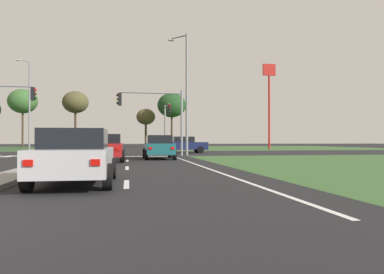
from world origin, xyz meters
name	(u,v)px	position (x,y,z in m)	size (l,w,h in m)	color
ground_plane	(88,154)	(0.00, 30.00, 0.00)	(200.00, 200.00, 0.00)	black
grass_verge_far_right	(262,148)	(25.50, 54.50, 0.00)	(35.00, 35.00, 0.01)	#385B2D
median_island_near	(40,168)	(0.00, 11.00, 0.07)	(1.20, 22.00, 0.14)	gray
median_island_far	(105,148)	(0.00, 55.00, 0.07)	(1.20, 36.00, 0.14)	gray
lane_dash_near	(126,184)	(3.50, 5.24, 0.01)	(0.14, 2.00, 0.01)	silver
lane_dash_second	(127,168)	(3.50, 11.24, 0.01)	(0.14, 2.00, 0.01)	silver
lane_dash_third	(127,161)	(3.50, 17.24, 0.01)	(0.14, 2.00, 0.01)	silver
edge_line_right	(200,166)	(6.85, 12.00, 0.01)	(0.14, 24.00, 0.01)	silver
stop_bar_near	(132,156)	(3.80, 23.00, 0.01)	(6.40, 0.50, 0.01)	silver
crosswalk_bar_second	(9,156)	(-5.25, 24.80, 0.01)	(0.70, 2.80, 0.01)	silver
crosswalk_bar_third	(25,156)	(-4.10, 24.80, 0.01)	(0.70, 2.80, 0.01)	silver
crosswalk_bar_fourth	(41,156)	(-2.95, 24.80, 0.01)	(0.70, 2.80, 0.01)	silver
crosswalk_bar_fifth	(57,156)	(-1.80, 24.80, 0.01)	(0.70, 2.80, 0.01)	silver
car_grey_near	(90,143)	(-2.18, 53.84, 0.82)	(1.97, 4.17, 1.61)	slate
car_red_second	(106,147)	(2.32, 16.81, 0.79)	(2.02, 4.63, 1.54)	#A31919
car_teal_third	(159,147)	(5.49, 19.07, 0.77)	(1.95, 4.16, 1.52)	#19565B
car_silver_fourth	(76,156)	(2.16, 5.40, 0.76)	(2.03, 4.26, 1.49)	#B7B7BC
car_navy_fifth	(184,145)	(8.82, 30.09, 0.79)	(4.23, 2.07, 1.55)	#161E47
car_beige_sixth	(76,144)	(-2.15, 38.34, 0.79)	(2.05, 4.33, 1.55)	#BCAD8E
traffic_signal_far_right	(167,118)	(7.60, 34.76, 3.55)	(0.32, 4.86, 5.11)	gray
traffic_signal_near_right	(157,110)	(5.68, 23.40, 3.52)	(5.02, 0.32, 5.05)	gray
street_lamp_second	(185,88)	(7.96, 23.89, 5.27)	(1.46, 1.48, 9.52)	gray
street_lamp_third	(29,101)	(-8.13, 42.00, 5.84)	(1.19, 1.80, 10.62)	gray
pedestrian_at_median	(99,141)	(0.15, 40.00, 1.15)	(0.34, 0.34, 1.67)	#9E8966
fastfood_pole_sign	(269,87)	(22.95, 44.57, 8.64)	(1.80, 0.40, 11.87)	red
treeline_third	(23,101)	(-13.92, 61.59, 7.75)	(4.79, 4.79, 9.82)	#423323
treeline_fourth	(75,103)	(-5.88, 65.29, 8.07)	(4.66, 4.66, 10.11)	#423323
treeline_fifth	(172,105)	(11.20, 61.17, 7.45)	(5.11, 5.11, 9.65)	#423323
treeline_sixth	(146,117)	(6.77, 64.61, 5.52)	(3.47, 3.47, 7.06)	#423323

